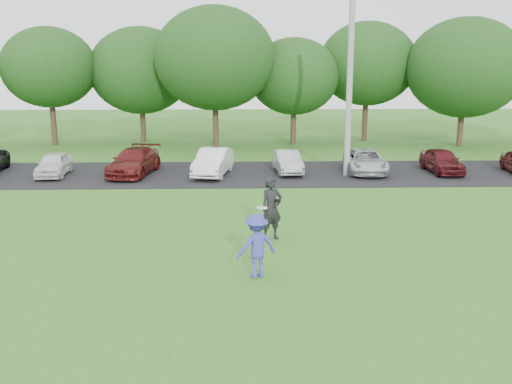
% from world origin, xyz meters
% --- Properties ---
extents(ground, '(100.00, 100.00, 0.00)m').
position_xyz_m(ground, '(0.00, 0.00, 0.00)').
color(ground, '#2A7120').
rests_on(ground, ground).
extents(parking_lot, '(32.00, 6.50, 0.03)m').
position_xyz_m(parking_lot, '(0.00, 13.00, 0.01)').
color(parking_lot, black).
rests_on(parking_lot, ground).
extents(utility_pole, '(0.28, 0.28, 9.32)m').
position_xyz_m(utility_pole, '(4.58, 12.45, 4.66)').
color(utility_pole, gray).
rests_on(utility_pole, ground).
extents(frisbee_player, '(1.23, 1.00, 1.91)m').
position_xyz_m(frisbee_player, '(-0.10, -0.44, 0.83)').
color(frisbee_player, '#3D41AC').
rests_on(frisbee_player, ground).
extents(camera_bystander, '(0.85, 0.75, 1.96)m').
position_xyz_m(camera_bystander, '(0.45, 2.65, 0.98)').
color(camera_bystander, black).
rests_on(camera_bystander, ground).
extents(parked_cars, '(28.26, 4.77, 1.25)m').
position_xyz_m(parked_cars, '(-1.69, 12.94, 0.61)').
color(parked_cars, black).
rests_on(parked_cars, parking_lot).
extents(tree_row, '(42.39, 9.85, 8.64)m').
position_xyz_m(tree_row, '(1.51, 22.76, 4.91)').
color(tree_row, '#38281C').
rests_on(tree_row, ground).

